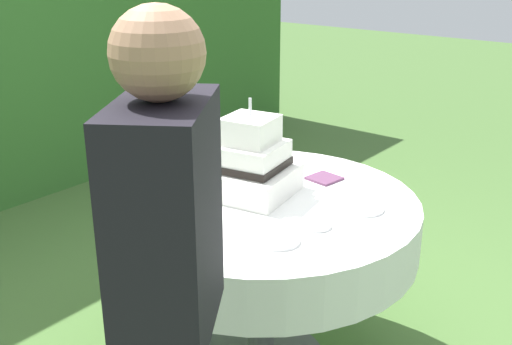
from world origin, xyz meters
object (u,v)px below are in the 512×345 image
at_px(napkin_stack, 324,178).
at_px(standing_person, 171,297).
at_px(wedding_cake, 250,164).
at_px(serving_plate_far, 317,225).
at_px(serving_plate_left, 279,240).
at_px(serving_plate_right, 365,208).
at_px(serving_plate_near, 175,193).
at_px(cake_table, 262,225).

bearing_deg(napkin_stack, standing_person, -163.83).
relative_size(wedding_cake, serving_plate_far, 3.77).
relative_size(wedding_cake, serving_plate_left, 2.74).
height_order(wedding_cake, serving_plate_far, wedding_cake).
bearing_deg(serving_plate_right, serving_plate_left, 167.23).
relative_size(serving_plate_left, standing_person, 0.09).
distance_m(serving_plate_left, napkin_stack, 0.62).
bearing_deg(wedding_cake, standing_person, -151.02).
distance_m(serving_plate_near, standing_person, 1.05).
bearing_deg(serving_plate_far, cake_table, 75.86).
height_order(cake_table, serving_plate_far, serving_plate_far).
xyz_separation_m(wedding_cake, serving_plate_far, (-0.10, -0.39, -0.12)).
relative_size(wedding_cake, serving_plate_near, 3.23).
xyz_separation_m(cake_table, serving_plate_near, (-0.18, 0.30, 0.12)).
bearing_deg(serving_plate_far, wedding_cake, 75.24).
xyz_separation_m(serving_plate_near, standing_person, (-0.73, -0.74, 0.16)).
xyz_separation_m(serving_plate_left, serving_plate_right, (0.42, -0.09, 0.00)).
xyz_separation_m(serving_plate_near, serving_plate_far, (0.10, -0.61, 0.00)).
bearing_deg(wedding_cake, napkin_stack, -26.48).
height_order(serving_plate_near, standing_person, standing_person).
xyz_separation_m(wedding_cake, serving_plate_near, (-0.20, 0.23, -0.12)).
relative_size(serving_plate_far, serving_plate_left, 0.73).
height_order(serving_plate_near, serving_plate_right, same).
bearing_deg(serving_plate_near, standing_person, -134.45).
distance_m(serving_plate_near, napkin_stack, 0.64).
bearing_deg(serving_plate_right, cake_table, 113.38).
bearing_deg(standing_person, napkin_stack, 16.17).
bearing_deg(cake_table, wedding_cake, 72.84).
xyz_separation_m(serving_plate_left, standing_person, (-0.65, -0.16, 0.16)).
height_order(serving_plate_left, napkin_stack, serving_plate_left).
distance_m(cake_table, serving_plate_far, 0.34).
bearing_deg(cake_table, serving_plate_left, -133.07).
distance_m(cake_table, serving_plate_near, 0.37).
bearing_deg(serving_plate_left, wedding_cake, 51.49).
relative_size(serving_plate_near, serving_plate_far, 1.17).
distance_m(serving_plate_right, standing_person, 1.08).
height_order(cake_table, wedding_cake, wedding_cake).
height_order(serving_plate_near, napkin_stack, serving_plate_near).
height_order(serving_plate_right, standing_person, standing_person).
bearing_deg(serving_plate_far, serving_plate_left, 169.08).
relative_size(wedding_cake, napkin_stack, 3.20).
distance_m(cake_table, standing_person, 1.04).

